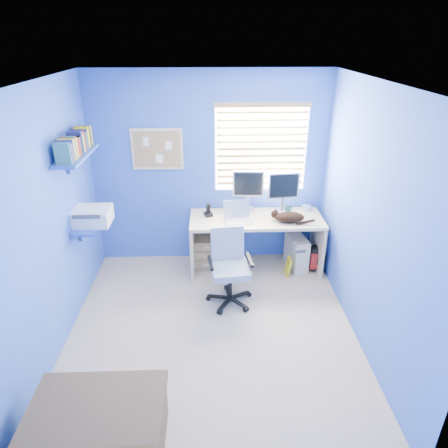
{
  "coord_description": "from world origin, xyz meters",
  "views": [
    {
      "loc": [
        0.01,
        -3.32,
        2.86
      ],
      "look_at": [
        0.15,
        0.65,
        0.95
      ],
      "focal_mm": 32.0,
      "sensor_mm": 36.0,
      "label": 1
    }
  ],
  "objects_px": {
    "desk": "(255,243)",
    "tower_pc": "(296,252)",
    "cat": "(290,217)",
    "laptop": "(238,213)",
    "office_chair": "(229,276)"
  },
  "relations": [
    {
      "from": "cat",
      "to": "tower_pc",
      "type": "bearing_deg",
      "value": 68.04
    },
    {
      "from": "tower_pc",
      "to": "cat",
      "type": "bearing_deg",
      "value": -146.5
    },
    {
      "from": "tower_pc",
      "to": "office_chair",
      "type": "distance_m",
      "value": 1.18
    },
    {
      "from": "laptop",
      "to": "tower_pc",
      "type": "xyz_separation_m",
      "value": [
        0.79,
        0.11,
        -0.62
      ]
    },
    {
      "from": "desk",
      "to": "cat",
      "type": "xyz_separation_m",
      "value": [
        0.4,
        -0.14,
        0.43
      ]
    },
    {
      "from": "laptop",
      "to": "tower_pc",
      "type": "relative_size",
      "value": 0.73
    },
    {
      "from": "cat",
      "to": "office_chair",
      "type": "height_order",
      "value": "office_chair"
    },
    {
      "from": "desk",
      "to": "tower_pc",
      "type": "bearing_deg",
      "value": 1.15
    },
    {
      "from": "desk",
      "to": "tower_pc",
      "type": "distance_m",
      "value": 0.57
    },
    {
      "from": "tower_pc",
      "to": "office_chair",
      "type": "bearing_deg",
      "value": -152.8
    },
    {
      "from": "tower_pc",
      "to": "laptop",
      "type": "bearing_deg",
      "value": 177.27
    },
    {
      "from": "desk",
      "to": "tower_pc",
      "type": "relative_size",
      "value": 3.74
    },
    {
      "from": "laptop",
      "to": "cat",
      "type": "distance_m",
      "value": 0.64
    },
    {
      "from": "laptop",
      "to": "cat",
      "type": "height_order",
      "value": "laptop"
    },
    {
      "from": "desk",
      "to": "office_chair",
      "type": "height_order",
      "value": "office_chair"
    }
  ]
}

